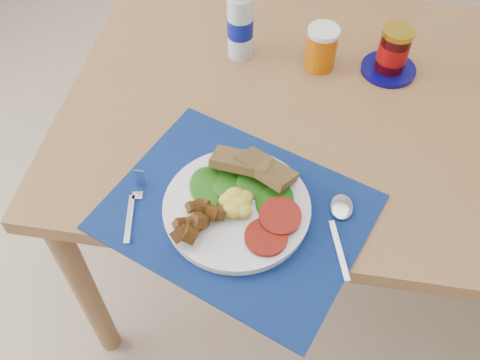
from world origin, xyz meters
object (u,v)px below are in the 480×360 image
(juice_glass, at_px, (321,49))
(jam_on_saucer, at_px, (393,53))
(breakfast_plate, at_px, (234,207))
(water_bottle, at_px, (240,21))

(juice_glass, distance_m, jam_on_saucer, 0.17)
(juice_glass, bearing_deg, breakfast_plate, -105.92)
(breakfast_plate, distance_m, juice_glass, 0.50)
(breakfast_plate, relative_size, jam_on_saucer, 2.12)
(juice_glass, height_order, jam_on_saucer, jam_on_saucer)
(breakfast_plate, xyz_separation_m, jam_on_saucer, (0.31, 0.49, 0.03))
(breakfast_plate, bearing_deg, jam_on_saucer, 72.68)
(juice_glass, bearing_deg, jam_on_saucer, 2.87)
(water_bottle, distance_m, juice_glass, 0.21)
(juice_glass, xyz_separation_m, jam_on_saucer, (0.17, 0.01, 0.00))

